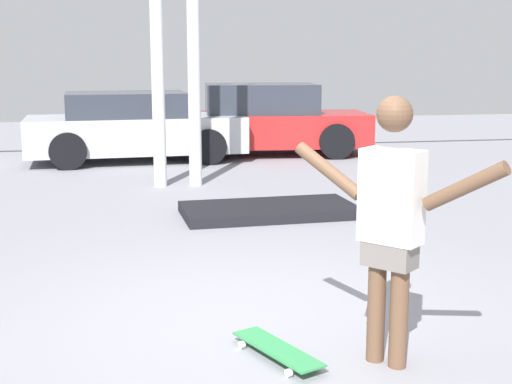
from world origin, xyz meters
The scene contains 6 objects.
ground_plane centered at (0.00, 0.00, 0.00)m, with size 36.00×36.00×0.00m, color gray.
skateboarder centered at (0.83, -0.90, 1.00)m, with size 1.04×1.19×1.78m.
skateboard centered at (0.13, -0.69, 0.06)m, with size 0.51×0.82×0.08m.
manual_pad centered at (0.98, 3.64, 0.07)m, with size 2.21×1.10×0.13m, color black.
parked_car_silver centered at (-0.61, 8.88, 0.65)m, with size 4.21×2.02×1.33m.
parked_car_red centered at (2.10, 9.32, 0.70)m, with size 4.21×2.13×1.46m.
Camera 1 is at (-0.86, -5.12, 2.02)m, focal length 50.00 mm.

